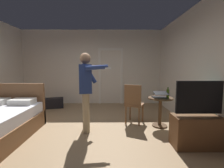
{
  "coord_description": "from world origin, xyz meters",
  "views": [
    {
      "loc": [
        0.72,
        -3.44,
        1.41
      ],
      "look_at": [
        0.75,
        0.29,
        1.01
      ],
      "focal_mm": 25.28,
      "sensor_mm": 36.0,
      "label": 1
    }
  ],
  "objects": [
    {
      "name": "person_blue_shirt",
      "position": [
        0.18,
        -0.02,
        0.99
      ],
      "size": [
        0.71,
        0.57,
        1.72
      ],
      "color": "tan",
      "rests_on": "ground_plane"
    },
    {
      "name": "doorway_frame",
      "position": [
        0.72,
        2.64,
        1.22
      ],
      "size": [
        0.93,
        0.08,
        2.13
      ],
      "color": "white",
      "rests_on": "ground_plane"
    },
    {
      "name": "wall_right",
      "position": [
        2.69,
        0.0,
        1.41
      ],
      "size": [
        0.12,
        5.55,
        2.82
      ],
      "primitive_type": "cube",
      "color": "silver",
      "rests_on": "ground_plane"
    },
    {
      "name": "ground_plane",
      "position": [
        0.0,
        0.0,
        0.0
      ],
      "size": [
        5.84,
        5.84,
        0.0
      ],
      "primitive_type": "plane",
      "color": "#997A56"
    },
    {
      "name": "suitcase_dark",
      "position": [
        -1.26,
        1.96,
        0.17
      ],
      "size": [
        0.7,
        0.48,
        0.35
      ],
      "primitive_type": "cube",
      "rotation": [
        0.0,
        0.0,
        0.28
      ],
      "color": "black",
      "rests_on": "ground_plane"
    },
    {
      "name": "laptop",
      "position": [
        1.87,
        0.18,
        0.75
      ],
      "size": [
        0.33,
        0.33,
        0.16
      ],
      "color": "black",
      "rests_on": "side_table"
    },
    {
      "name": "wooden_chair",
      "position": [
        1.29,
        0.41,
        0.54
      ],
      "size": [
        0.56,
        0.56,
        0.99
      ],
      "color": "brown",
      "rests_on": "ground_plane"
    },
    {
      "name": "side_table",
      "position": [
        1.9,
        0.22,
        0.47
      ],
      "size": [
        0.59,
        0.59,
        0.7
      ],
      "color": "#4C331E",
      "rests_on": "ground_plane"
    },
    {
      "name": "tv_flatscreen",
      "position": [
        2.33,
        -0.76,
        0.36
      ],
      "size": [
        1.02,
        0.4,
        1.18
      ],
      "color": "brown",
      "rests_on": "ground_plane"
    },
    {
      "name": "bottle_on_table",
      "position": [
        2.04,
        0.14,
        0.81
      ],
      "size": [
        0.06,
        0.06,
        0.25
      ],
      "color": "#34450D",
      "rests_on": "side_table"
    },
    {
      "name": "wall_back",
      "position": [
        0.0,
        2.72,
        1.41
      ],
      "size": [
        5.5,
        0.12,
        2.82
      ],
      "primitive_type": "cube",
      "color": "silver",
      "rests_on": "ground_plane"
    }
  ]
}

